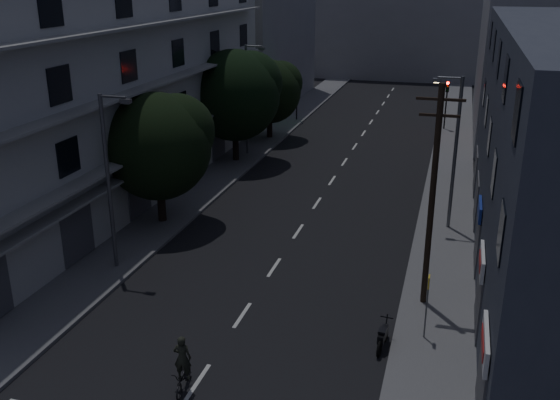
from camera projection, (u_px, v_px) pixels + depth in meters
The scene contains 20 objects.
ground at pixel (333, 178), 41.71m from camera, with size 160.00×160.00×0.00m, color black.
sidewalk_left at pixel (228, 168), 43.62m from camera, with size 3.00×90.00×0.15m, color #565659.
sidewalk_right at pixel (449, 187), 39.74m from camera, with size 3.00×90.00×0.15m, color #565659.
lane_markings at pixel (350, 154), 47.35m from camera, with size 0.15×60.50×0.01m.
building_left at pixel (110, 82), 36.09m from camera, with size 7.00×36.00×14.00m.
building_far_left at pixel (264, 25), 62.85m from camera, with size 6.00×20.00×16.00m, color slate.
building_far_right at pixel (518, 55), 51.73m from camera, with size 6.00×20.00×13.00m, color slate.
building_far_end at pixel (403, 38), 80.64m from camera, with size 24.00×8.00×10.00m, color slate.
tree_near at pixel (159, 142), 32.76m from camera, with size 5.70×5.70×7.03m.
tree_mid at pixel (236, 92), 43.73m from camera, with size 6.41×6.41×7.89m.
tree_far at pixel (270, 89), 50.34m from camera, with size 5.10×5.10×6.31m.
traffic_signal_far_right at pixel (447, 95), 53.39m from camera, with size 0.28×0.37×4.10m.
traffic_signal_far_left at pixel (297, 88), 56.80m from camera, with size 0.28×0.37×4.10m.
street_lamp_left_near at pixel (110, 174), 27.35m from camera, with size 1.51×0.25×8.00m.
street_lamp_right at pixel (454, 146), 31.86m from camera, with size 1.51×0.25×8.00m.
street_lamp_left_far at pixel (248, 94), 45.52m from camera, with size 1.51×0.25×8.00m.
utility_pole at pixel (433, 194), 24.15m from camera, with size 1.80×0.24×9.00m.
bus_stop_sign at pixel (428, 296), 22.63m from camera, with size 0.06×0.35×2.52m.
motorcycle at pixel (383, 337), 22.69m from camera, with size 0.50×1.72×1.10m.
cyclist at pixel (183, 372), 20.32m from camera, with size 0.78×1.65×2.01m.
Camera 1 is at (7.50, -14.14, 12.90)m, focal length 40.00 mm.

